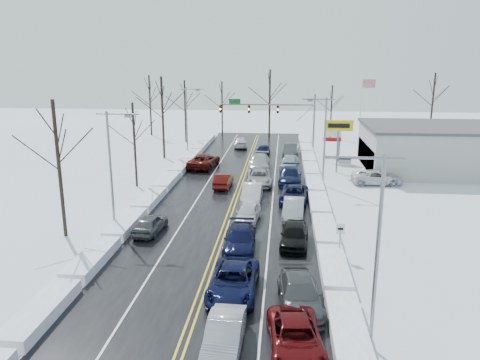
# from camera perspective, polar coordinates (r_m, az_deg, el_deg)

# --- Properties ---
(ground) EXTENTS (160.00, 160.00, 0.00)m
(ground) POSITION_cam_1_polar(r_m,az_deg,el_deg) (39.42, -1.28, -4.21)
(ground) COLOR silver
(ground) RESTS_ON ground
(road_surface) EXTENTS (14.00, 84.00, 0.01)m
(road_surface) POSITION_cam_1_polar(r_m,az_deg,el_deg) (41.30, -0.96, -3.31)
(road_surface) COLOR black
(road_surface) RESTS_ON ground
(snow_bank_left) EXTENTS (1.64, 72.00, 0.70)m
(snow_bank_left) POSITION_cam_1_polar(r_m,az_deg,el_deg) (42.78, -11.14, -2.96)
(snow_bank_left) COLOR white
(snow_bank_left) RESTS_ON ground
(snow_bank_right) EXTENTS (1.64, 72.00, 0.70)m
(snow_bank_right) POSITION_cam_1_polar(r_m,az_deg,el_deg) (41.20, 9.63, -3.57)
(snow_bank_right) COLOR white
(snow_bank_right) RESTS_ON ground
(traffic_signal_mast) EXTENTS (13.28, 0.39, 8.00)m
(traffic_signal_mast) POSITION_cam_1_polar(r_m,az_deg,el_deg) (65.44, 4.59, 8.24)
(traffic_signal_mast) COLOR slate
(traffic_signal_mast) RESTS_ON ground
(tires_plus_sign) EXTENTS (3.20, 0.34, 6.00)m
(tires_plus_sign) POSITION_cam_1_polar(r_m,az_deg,el_deg) (53.95, 11.92, 6.09)
(tires_plus_sign) COLOR slate
(tires_plus_sign) RESTS_ON ground
(used_vehicles_sign) EXTENTS (2.20, 0.22, 4.65)m
(used_vehicles_sign) POSITION_cam_1_polar(r_m,az_deg,el_deg) (60.10, 11.22, 5.36)
(used_vehicles_sign) COLOR slate
(used_vehicles_sign) RESTS_ON ground
(speed_limit_sign) EXTENTS (0.55, 0.09, 2.35)m
(speed_limit_sign) POSITION_cam_1_polar(r_m,az_deg,el_deg) (31.33, 12.11, -6.46)
(speed_limit_sign) COLOR slate
(speed_limit_sign) RESTS_ON ground
(flagpole) EXTENTS (1.87, 1.20, 10.00)m
(flagpole) POSITION_cam_1_polar(r_m,az_deg,el_deg) (68.25, 14.63, 8.46)
(flagpole) COLOR silver
(flagpole) RESTS_ON ground
(dealership_building) EXTENTS (20.40, 12.40, 5.30)m
(dealership_building) POSITION_cam_1_polar(r_m,az_deg,el_deg) (59.29, 24.65, 3.52)
(dealership_building) COLOR #A5A5A0
(dealership_building) RESTS_ON ground
(streetlight_se) EXTENTS (3.20, 0.25, 9.00)m
(streetlight_se) POSITION_cam_1_polar(r_m,az_deg,el_deg) (20.82, 15.98, -6.88)
(streetlight_se) COLOR slate
(streetlight_se) RESTS_ON ground
(streetlight_ne) EXTENTS (3.20, 0.25, 9.00)m
(streetlight_ne) POSITION_cam_1_polar(r_m,az_deg,el_deg) (47.79, 10.08, 5.49)
(streetlight_ne) COLOR slate
(streetlight_ne) RESTS_ON ground
(streetlight_sw) EXTENTS (3.20, 0.25, 9.00)m
(streetlight_sw) POSITION_cam_1_polar(r_m,az_deg,el_deg) (36.16, -15.27, 2.27)
(streetlight_sw) COLOR slate
(streetlight_sw) RESTS_ON ground
(streetlight_nw) EXTENTS (3.20, 0.25, 9.00)m
(streetlight_nw) POSITION_cam_1_polar(r_m,az_deg,el_deg) (62.79, -6.35, 7.78)
(streetlight_nw) COLOR slate
(streetlight_nw) RESTS_ON ground
(tree_left_b) EXTENTS (4.00, 4.00, 10.00)m
(tree_left_b) POSITION_cam_1_polar(r_m,az_deg,el_deg) (35.34, -21.46, 4.26)
(tree_left_b) COLOR #2D231C
(tree_left_b) RESTS_ON ground
(tree_left_c) EXTENTS (3.40, 3.40, 8.50)m
(tree_left_c) POSITION_cam_1_polar(r_m,az_deg,el_deg) (47.92, -12.83, 6.13)
(tree_left_c) COLOR #2D231C
(tree_left_c) RESTS_ON ground
(tree_left_d) EXTENTS (4.20, 4.20, 10.50)m
(tree_left_d) POSITION_cam_1_polar(r_m,az_deg,el_deg) (61.30, -9.48, 9.41)
(tree_left_d) COLOR #2D231C
(tree_left_d) RESTS_ON ground
(tree_left_e) EXTENTS (3.80, 3.80, 9.50)m
(tree_left_e) POSITION_cam_1_polar(r_m,az_deg,el_deg) (72.90, -6.74, 9.76)
(tree_left_e) COLOR #2D231C
(tree_left_e) RESTS_ON ground
(tree_far_a) EXTENTS (4.00, 4.00, 10.00)m
(tree_far_a) POSITION_cam_1_polar(r_m,az_deg,el_deg) (80.43, -10.95, 10.30)
(tree_far_a) COLOR #2D231C
(tree_far_a) RESTS_ON ground
(tree_far_b) EXTENTS (3.60, 3.60, 9.00)m
(tree_far_b) POSITION_cam_1_polar(r_m,az_deg,el_deg) (78.99, -2.21, 9.97)
(tree_far_b) COLOR #2D231C
(tree_far_b) RESTS_ON ground
(tree_far_c) EXTENTS (4.40, 4.40, 11.00)m
(tree_far_c) POSITION_cam_1_polar(r_m,az_deg,el_deg) (76.25, 3.66, 10.83)
(tree_far_c) COLOR #2D231C
(tree_far_c) RESTS_ON ground
(tree_far_d) EXTENTS (3.40, 3.40, 8.50)m
(tree_far_d) POSITION_cam_1_polar(r_m,az_deg,el_deg) (78.21, 11.12, 9.40)
(tree_far_d) COLOR #2D231C
(tree_far_d) RESTS_ON ground
(tree_far_e) EXTENTS (4.20, 4.20, 10.50)m
(tree_far_e) POSITION_cam_1_polar(r_m,az_deg,el_deg) (81.72, 22.53, 9.78)
(tree_far_e) COLOR #2D231C
(tree_far_e) RESTS_ON ground
(queued_car_1) EXTENTS (1.66, 4.54, 1.49)m
(queued_car_1) POSITION_cam_1_polar(r_m,az_deg,el_deg) (22.43, -1.91, -20.00)
(queued_car_1) COLOR #9FA1A7
(queued_car_1) RESTS_ON ground
(queued_car_2) EXTENTS (2.70, 5.67, 1.56)m
(queued_car_2) POSITION_cam_1_polar(r_m,az_deg,el_deg) (26.80, -0.80, -13.74)
(queued_car_2) COLOR black
(queued_car_2) RESTS_ON ground
(queued_car_3) EXTENTS (2.28, 5.26, 1.51)m
(queued_car_3) POSITION_cam_1_polar(r_m,az_deg,el_deg) (32.40, -0.05, -8.51)
(queued_car_3) COLOR black
(queued_car_3) RESTS_ON ground
(queued_car_4) EXTENTS (2.12, 4.41, 1.45)m
(queued_car_4) POSITION_cam_1_polar(r_m,az_deg,el_deg) (37.79, 1.00, -5.05)
(queued_car_4) COLOR silver
(queued_car_4) RESTS_ON ground
(queued_car_5) EXTENTS (1.79, 4.91, 1.61)m
(queued_car_5) POSITION_cam_1_polar(r_m,az_deg,el_deg) (42.83, 1.48, -2.65)
(queued_car_5) COLOR silver
(queued_car_5) RESTS_ON ground
(queued_car_6) EXTENTS (2.94, 5.61, 1.51)m
(queued_car_6) POSITION_cam_1_polar(r_m,az_deg,el_deg) (48.64, 2.33, -0.54)
(queued_car_6) COLOR #9B9EA3
(queued_car_6) RESTS_ON ground
(queued_car_7) EXTENTS (2.43, 5.90, 1.71)m
(queued_car_7) POSITION_cam_1_polar(r_m,az_deg,el_deg) (55.19, 2.36, 1.30)
(queued_car_7) COLOR #A8ACB1
(queued_car_7) RESTS_ON ground
(queued_car_8) EXTENTS (2.02, 4.19, 1.38)m
(queued_car_8) POSITION_cam_1_polar(r_m,az_deg,el_deg) (63.29, 2.78, 3.03)
(queued_car_8) COLOR #0B1333
(queued_car_8) RESTS_ON ground
(queued_car_10) EXTENTS (2.85, 5.31, 1.42)m
(queued_car_10) POSITION_cam_1_polar(r_m,az_deg,el_deg) (22.40, 6.75, -20.14)
(queued_car_10) COLOR #4D0A0D
(queued_car_10) RESTS_ON ground
(queued_car_11) EXTENTS (2.57, 5.45, 1.54)m
(queued_car_11) POSITION_cam_1_polar(r_m,az_deg,el_deg) (25.76, 7.25, -15.14)
(queued_car_11) COLOR #3E4143
(queued_car_11) RESTS_ON ground
(queued_car_12) EXTENTS (2.19, 4.81, 1.60)m
(queued_car_12) POSITION_cam_1_polar(r_m,az_deg,el_deg) (33.33, 6.60, -7.93)
(queued_car_12) COLOR black
(queued_car_12) RESTS_ON ground
(queued_car_13) EXTENTS (1.95, 4.82, 1.56)m
(queued_car_13) POSITION_cam_1_polar(r_m,az_deg,el_deg) (38.86, 6.51, -4.59)
(queued_car_13) COLOR #9DA0A4
(queued_car_13) RESTS_ON ground
(queued_car_14) EXTENTS (2.88, 5.40, 1.44)m
(queued_car_14) POSITION_cam_1_polar(r_m,az_deg,el_deg) (42.99, 6.57, -2.68)
(queued_car_14) COLOR black
(queued_car_14) RESTS_ON ground
(queued_car_15) EXTENTS (2.59, 5.76, 1.64)m
(queued_car_15) POSITION_cam_1_polar(r_m,az_deg,el_deg) (49.35, 6.13, -0.39)
(queued_car_15) COLOR black
(queued_car_15) RESTS_ON ground
(queued_car_16) EXTENTS (2.53, 5.10, 1.67)m
(queued_car_16) POSITION_cam_1_polar(r_m,az_deg,el_deg) (55.61, 6.01, 1.33)
(queued_car_16) COLOR #A6A9AF
(queued_car_16) RESTS_ON ground
(queued_car_17) EXTENTS (2.27, 5.12, 1.64)m
(queued_car_17) POSITION_cam_1_polar(r_m,az_deg,el_deg) (63.21, 6.20, 2.95)
(queued_car_17) COLOR #434548
(queued_car_17) RESTS_ON ground
(oncoming_car_0) EXTENTS (1.67, 4.33, 1.41)m
(oncoming_car_0) POSITION_cam_1_polar(r_m,az_deg,el_deg) (47.59, -2.03, -0.88)
(oncoming_car_0) COLOR #4E0C0A
(oncoming_car_0) RESTS_ON ground
(oncoming_car_1) EXTENTS (3.55, 6.33, 1.67)m
(oncoming_car_1) POSITION_cam_1_polar(r_m,az_deg,el_deg) (56.24, -4.42, 1.52)
(oncoming_car_1) COLOR #4D0E0A
(oncoming_car_1) RESTS_ON ground
(oncoming_car_2) EXTENTS (2.50, 5.03, 1.40)m
(oncoming_car_2) POSITION_cam_1_polar(r_m,az_deg,el_deg) (69.01, 0.05, 4.02)
(oncoming_car_2) COLOR silver
(oncoming_car_2) RESTS_ON ground
(oncoming_car_3) EXTENTS (2.03, 4.34, 1.44)m
(oncoming_car_3) POSITION_cam_1_polar(r_m,az_deg,el_deg) (36.04, -10.84, -6.32)
(oncoming_car_3) COLOR #45494B
(oncoming_car_3) RESTS_ON ground
(parked_car_0) EXTENTS (5.28, 2.52, 1.45)m
(parked_car_0) POSITION_cam_1_polar(r_m,az_deg,el_deg) (50.73, 16.29, -0.49)
(parked_car_0) COLOR silver
(parked_car_0) RESTS_ON ground
(parked_car_1) EXTENTS (2.17, 5.11, 1.47)m
(parked_car_1) POSITION_cam_1_polar(r_m,az_deg,el_deg) (57.30, 18.15, 1.07)
(parked_car_1) COLOR #424447
(parked_car_1) RESTS_ON ground
(parked_car_2) EXTENTS (2.37, 4.95, 1.63)m
(parked_car_2) POSITION_cam_1_polar(r_m,az_deg,el_deg) (60.38, 15.58, 1.93)
(parked_car_2) COLOR #44474A
(parked_car_2) RESTS_ON ground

